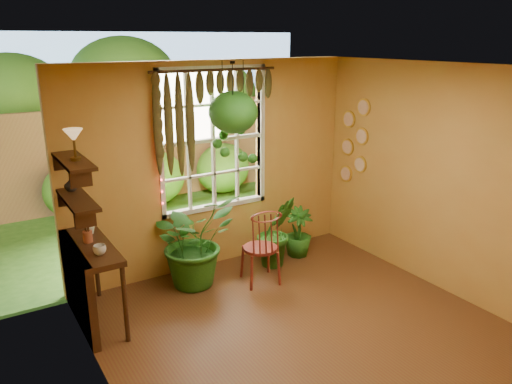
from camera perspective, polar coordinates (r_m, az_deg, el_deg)
floor at (r=5.32m, az=7.27°, el=-16.69°), size 4.50×4.50×0.00m
ceiling at (r=4.43m, az=8.61°, el=13.74°), size 4.50×4.50×0.00m
wall_back at (r=6.51m, az=-4.74°, el=2.89°), size 4.00×0.00×4.00m
wall_left at (r=3.84m, az=-16.16°, el=-8.21°), size 0.00×4.50×4.50m
wall_right at (r=6.12m, az=22.53°, el=0.68°), size 0.00×4.50×4.50m
window at (r=6.46m, az=-4.95°, el=5.95°), size 1.52×0.10×1.86m
valance_vine at (r=6.23m, az=-5.28°, el=10.90°), size 1.70×0.12×1.10m
string_lights at (r=6.07m, az=-10.99°, el=5.45°), size 0.03×0.03×1.54m
wall_plates at (r=7.21m, az=11.15°, el=5.66°), size 0.04×0.32×1.10m
counter_ledge at (r=5.61m, az=-19.19°, el=-9.17°), size 0.40×1.20×0.90m
shelf_lower at (r=5.31m, az=-19.72°, el=-0.85°), size 0.25×0.90×0.04m
shelf_upper at (r=5.21m, az=-20.16°, el=3.34°), size 0.25×0.90×0.04m
backyard at (r=10.84m, az=-14.91°, el=7.76°), size 14.00×10.00×12.00m
windsor_chair at (r=6.27m, az=0.60°, el=-7.53°), size 0.51×0.53×1.15m
potted_plant_left at (r=6.19m, az=-7.12°, el=-5.49°), size 1.22×1.12×1.16m
potted_plant_mid at (r=6.68m, az=2.36°, el=-4.51°), size 0.59×0.50×0.97m
potted_plant_right at (r=7.04m, az=4.84°, el=-4.58°), size 0.48×0.48×0.70m
hanging_basket at (r=6.10m, az=-2.61°, el=8.20°), size 0.60×0.60×1.27m
cup_a at (r=5.19m, az=-17.44°, el=-6.32°), size 0.13×0.13×0.10m
cup_b at (r=5.76m, az=-18.41°, el=-4.13°), size 0.13×0.13×0.09m
brush_jar at (r=5.51m, az=-18.76°, el=-4.08°), size 0.10×0.10×0.36m
shelf_vase at (r=5.56m, az=-20.42°, el=0.81°), size 0.15×0.15×0.14m
tiffany_lamp at (r=5.10m, az=-20.13°, el=5.90°), size 0.18×0.18×0.31m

